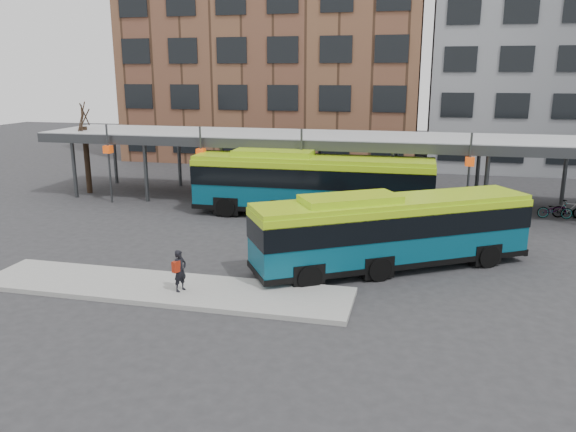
# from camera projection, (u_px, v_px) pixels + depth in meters

# --- Properties ---
(ground) EXTENTS (120.00, 120.00, 0.00)m
(ground) POSITION_uv_depth(u_px,v_px,m) (324.00, 275.00, 22.32)
(ground) COLOR #28282B
(ground) RESTS_ON ground
(boarding_island) EXTENTS (14.00, 3.00, 0.18)m
(boarding_island) POSITION_uv_depth(u_px,v_px,m) (163.00, 288.00, 20.70)
(boarding_island) COLOR gray
(boarding_island) RESTS_ON ground
(canopy) EXTENTS (40.00, 6.53, 4.80)m
(canopy) POSITION_uv_depth(u_px,v_px,m) (361.00, 140.00, 33.49)
(canopy) COLOR #999B9E
(canopy) RESTS_ON ground
(tree) EXTENTS (1.64, 1.64, 5.60)m
(tree) POSITION_uv_depth(u_px,v_px,m) (87.00, 157.00, 37.05)
(tree) COLOR black
(tree) RESTS_ON ground
(building_brick) EXTENTS (26.00, 14.00, 22.00)m
(building_brick) POSITION_uv_depth(u_px,v_px,m) (278.00, 37.00, 51.99)
(building_brick) COLOR brown
(building_brick) RESTS_ON ground
(bus_front) EXTENTS (11.13, 8.15, 3.19)m
(bus_front) POSITION_uv_depth(u_px,v_px,m) (392.00, 229.00, 22.68)
(bus_front) COLOR #08465C
(bus_front) RESTS_ON ground
(bus_rear) EXTENTS (13.25, 3.10, 3.65)m
(bus_rear) POSITION_uv_depth(u_px,v_px,m) (311.00, 182.00, 31.11)
(bus_rear) COLOR #08465C
(bus_rear) RESTS_ON ground
(pedestrian) EXTENTS (0.55, 0.66, 1.52)m
(pedestrian) POSITION_uv_depth(u_px,v_px,m) (180.00, 270.00, 20.03)
(pedestrian) COLOR black
(pedestrian) RESTS_ON boarding_island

